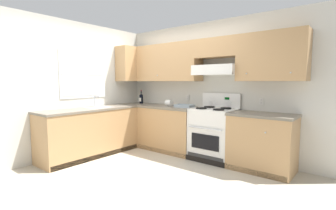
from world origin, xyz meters
TOP-DOWN VIEW (x-y plane):
  - ground_plane at (0.00, 0.00)m, footprint 7.04×7.04m
  - wall_back at (0.40, 1.53)m, footprint 4.68×0.57m
  - wall_left at (-1.59, 0.23)m, footprint 0.47×4.00m
  - counter_back_run at (0.14, 1.24)m, footprint 3.60×0.65m
  - counter_left_run at (-1.24, -0.00)m, footprint 0.63×1.91m
  - stove at (0.70, 1.25)m, footprint 0.76×0.62m
  - wine_bottle at (-1.20, 1.33)m, footprint 0.08×0.09m
  - bowl at (0.06, 1.26)m, footprint 0.37×0.22m
  - paper_towel_roll at (-0.35, 1.29)m, footprint 0.13×0.13m

SIDE VIEW (x-z plane):
  - ground_plane at x=0.00m, z-range 0.00..0.00m
  - counter_back_run at x=0.14m, z-range 0.00..0.91m
  - counter_left_run at x=-1.24m, z-range -0.11..1.03m
  - stove at x=0.70m, z-range -0.12..1.08m
  - bowl at x=0.06m, z-range 0.90..0.96m
  - paper_towel_roll at x=-0.35m, z-range 0.91..1.04m
  - wine_bottle at x=-1.20m, z-range 0.88..1.18m
  - wall_left at x=-1.59m, z-range 0.07..2.62m
  - wall_back at x=0.40m, z-range 0.20..2.75m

